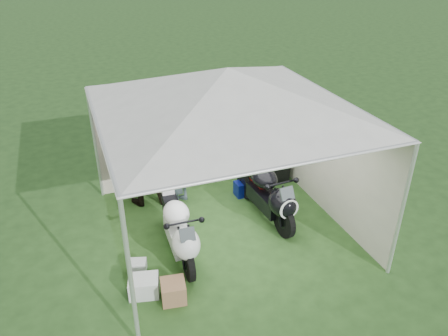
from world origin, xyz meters
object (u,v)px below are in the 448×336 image
Objects in this scene: equipment_box at (276,169)px; crate_1 at (173,291)px; canopy_tent at (227,94)px; motorcycle_black at (268,193)px; paddock_stand at (245,188)px; person_blue_jacket at (177,161)px; crate_2 at (138,266)px; motorcycle_white at (179,229)px; person_dark_jacket at (141,156)px; crate_0 at (144,286)px.

crate_1 is (-3.02, -2.69, -0.08)m from equipment_box.
canopy_tent is 2.18m from motorcycle_black.
motorcycle_black is at bearing 1.23° from canopy_tent.
paddock_stand is at bearing -158.67° from equipment_box.
person_blue_jacket is 7.11× the size of crate_2.
motorcycle_black is 2.69m from crate_2.
crate_2 is at bearing -148.21° from paddock_stand.
motorcycle_white is 3.20m from equipment_box.
motorcycle_white is 1.07m from crate_1.
motorcycle_white is 4.00× the size of equipment_box.
motorcycle_black is (0.83, 0.02, -2.01)m from canopy_tent.
person_dark_jacket is (-1.22, 1.43, -1.57)m from canopy_tent.
canopy_tent reaches higher than crate_1.
motorcycle_white is 4.40× the size of crate_0.
canopy_tent is 20.93× the size of crate_2.
equipment_box is at bearing -173.50° from person_dark_jacket.
equipment_box is at bearing 21.33° from paddock_stand.
motorcycle_white is 0.88m from crate_2.
paddock_stand is at bearing 51.06° from canopy_tent.
person_dark_jacket is (-2.05, 1.42, 0.45)m from motorcycle_black.
motorcycle_black is 4.63× the size of crate_0.
person_blue_jacket is 5.42× the size of crate_1.
motorcycle_white reaches higher than equipment_box.
crate_1 is at bearing -109.15° from motorcycle_white.
motorcycle_white is 0.95× the size of motorcycle_black.
motorcycle_white is at bearing -146.59° from equipment_box.
motorcycle_white is at bearing 105.91° from person_dark_jacket.
crate_1 reaches higher than crate_0.
equipment_box reaches higher than crate_0.
person_dark_jacket reaches higher than crate_0.
crate_0 is at bearing 11.92° from person_blue_jacket.
crate_2 is (-2.51, -1.56, -0.05)m from paddock_stand.
crate_0 is 0.47m from crate_1.
paddock_stand is 1.16× the size of crate_1.
equipment_box is at bearing 134.47° from person_blue_jacket.
crate_2 is at bearing -166.62° from motorcycle_white.
crate_1 is at bearing -63.97° from crate_2.
canopy_tent is 2.45m from person_dark_jacket.
canopy_tent is 2.91× the size of motorcycle_white.
crate_2 is at bearing 90.00° from crate_0.
paddock_stand reaches higher than crate_0.
paddock_stand is 0.96m from equipment_box.
canopy_tent is 3.20m from crate_0.
crate_2 is at bearing 116.03° from crate_1.
equipment_box is at bearing 35.50° from crate_0.
paddock_stand is at bearing 47.80° from crate_1.
motorcycle_black is 1.55m from equipment_box.
crate_2 is (-2.58, -0.63, -0.46)m from motorcycle_black.
motorcycle_white is 4.73× the size of paddock_stand.
crate_0 is at bearing 145.43° from crate_1.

